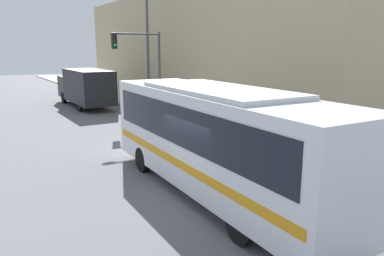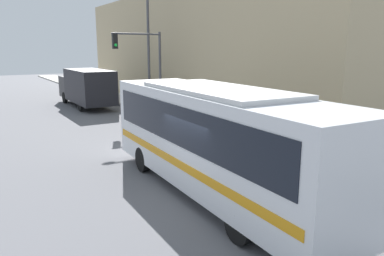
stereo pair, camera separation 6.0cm
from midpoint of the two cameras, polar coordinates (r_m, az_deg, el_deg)
The scene contains 10 objects.
ground_plane at distance 11.24m, azimuth 2.48°, elevation -10.98°, with size 120.00×120.00×0.00m, color slate.
sidewalk at distance 31.12m, azimuth -9.49°, elevation 3.93°, with size 2.59×70.00×0.14m.
building_facade at distance 29.78m, azimuth 0.62°, elevation 11.92°, with size 6.00×31.25×8.62m.
city_bus at distance 11.15m, azimuth 3.59°, elevation -1.01°, with size 2.94×10.16×3.29m.
delivery_truck at distance 29.63m, azimuth -16.02°, elevation 6.13°, with size 2.32×8.05×2.84m.
fire_hydrant at distance 15.91m, azimuth 13.02°, elevation -2.31°, with size 0.25×0.34×0.78m.
traffic_light_pole at distance 24.16m, azimuth -7.50°, elevation 10.46°, with size 3.28×0.35×5.26m.
parking_meter at distance 19.95m, azimuth 2.04°, elevation 2.38°, with size 0.14×0.14×1.32m.
street_lamp at distance 26.26m, azimuth -7.61°, elevation 13.62°, with size 3.02×0.28×8.50m.
pedestrian_near_corner at distance 17.21m, azimuth 12.33°, elevation 0.27°, with size 0.34×0.34×1.61m.
Camera 1 is at (-5.87, -8.52, 4.40)m, focal length 35.00 mm.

